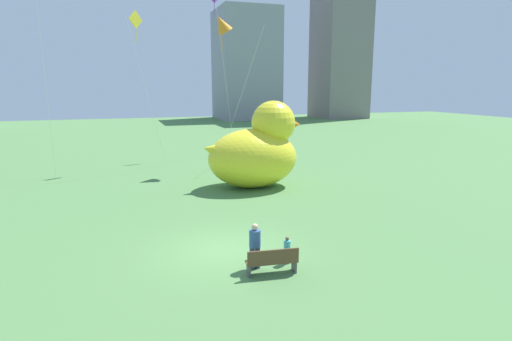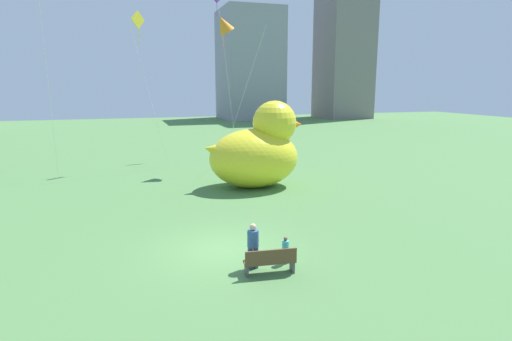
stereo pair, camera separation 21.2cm
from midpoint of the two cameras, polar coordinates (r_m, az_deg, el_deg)
ground_plane at (r=16.08m, az=-4.31°, el=-10.75°), size 140.00×140.00×0.00m
park_bench at (r=13.93m, az=2.40°, el=-12.20°), size 1.74×0.62×0.90m
person_adult at (r=14.22m, az=0.02°, el=-9.97°), size 0.39×0.39×1.58m
person_child at (r=14.74m, az=4.45°, el=-10.60°), size 0.24×0.24×0.98m
giant_inflatable_duck at (r=25.31m, az=0.44°, el=2.70°), size 6.30×4.04×5.22m
city_skyline at (r=80.05m, az=1.90°, el=17.74°), size 73.37×13.39×39.67m
kite_purple at (r=38.33m, az=-5.06°, el=21.68°), size 2.19×1.66×14.26m
kite_orange at (r=30.87m, az=-4.21°, el=19.24°), size 3.88×3.74×11.05m
kite_yellow at (r=32.78m, az=-15.49°, el=18.40°), size 2.46×2.15×11.38m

